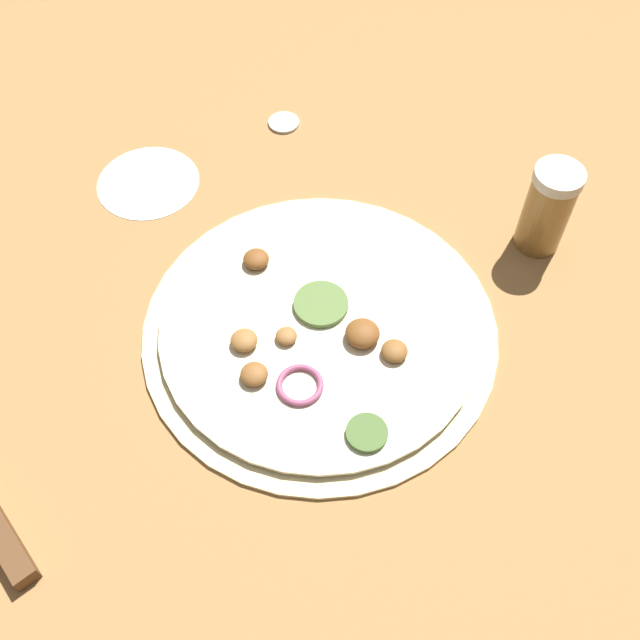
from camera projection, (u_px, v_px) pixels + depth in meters
The scene contains 5 objects.
ground_plane at pixel (320, 331), 0.74m from camera, with size 3.00×3.00×0.00m, color #9E703F.
pizza at pixel (320, 328), 0.74m from camera, with size 0.35×0.35×0.03m.
spice_jar at pixel (547, 209), 0.77m from camera, with size 0.05×0.05×0.10m.
loose_cap at pixel (284, 121), 0.91m from camera, with size 0.04×0.04×0.01m.
flour_patch at pixel (148, 182), 0.86m from camera, with size 0.12×0.12×0.00m.
Camera 1 is at (0.34, 0.23, 0.62)m, focal length 42.00 mm.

